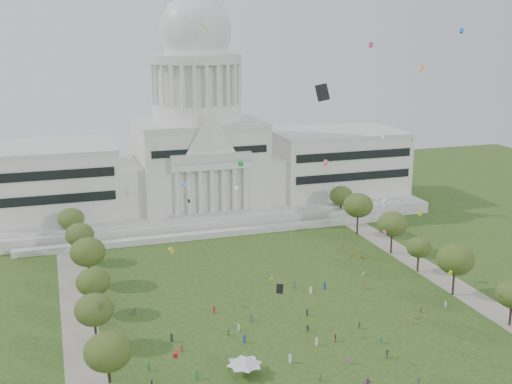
% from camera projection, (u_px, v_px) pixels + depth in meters
% --- Properties ---
extents(ground, '(400.00, 400.00, 0.00)m').
position_uv_depth(ground, '(322.00, 352.00, 135.31)').
color(ground, '#2D4B18').
rests_on(ground, ground).
extents(capitol, '(160.00, 64.50, 91.30)m').
position_uv_depth(capitol, '(198.00, 152.00, 234.49)').
color(capitol, beige).
rests_on(capitol, ground).
extents(path_left, '(8.00, 160.00, 0.04)m').
position_uv_depth(path_left, '(79.00, 323.00, 148.62)').
color(path_left, gray).
rests_on(path_left, ground).
extents(path_right, '(8.00, 160.00, 0.04)m').
position_uv_depth(path_right, '(438.00, 275.00, 177.30)').
color(path_right, gray).
rests_on(path_right, ground).
extents(row_tree_l_1, '(8.86, 8.86, 12.59)m').
position_uv_depth(row_tree_l_1, '(108.00, 352.00, 117.20)').
color(row_tree_l_1, black).
rests_on(row_tree_l_1, ground).
extents(row_tree_l_2, '(8.42, 8.42, 11.97)m').
position_uv_depth(row_tree_l_2, '(94.00, 310.00, 135.70)').
color(row_tree_l_2, black).
rests_on(row_tree_l_2, ground).
extents(row_tree_r_2, '(9.55, 9.55, 13.58)m').
position_uv_depth(row_tree_r_2, '(455.00, 259.00, 162.19)').
color(row_tree_r_2, black).
rests_on(row_tree_r_2, ground).
extents(row_tree_l_3, '(8.12, 8.12, 11.55)m').
position_uv_depth(row_tree_l_3, '(93.00, 282.00, 151.37)').
color(row_tree_l_3, black).
rests_on(row_tree_l_3, ground).
extents(row_tree_r_3, '(7.01, 7.01, 9.98)m').
position_uv_depth(row_tree_r_3, '(419.00, 247.00, 178.61)').
color(row_tree_r_3, black).
rests_on(row_tree_r_3, ground).
extents(row_tree_l_4, '(9.29, 9.29, 13.21)m').
position_uv_depth(row_tree_l_4, '(88.00, 252.00, 168.13)').
color(row_tree_l_4, black).
rests_on(row_tree_l_4, ground).
extents(row_tree_r_4, '(9.19, 9.19, 13.06)m').
position_uv_depth(row_tree_r_4, '(392.00, 224.00, 192.51)').
color(row_tree_r_4, black).
rests_on(row_tree_r_4, ground).
extents(row_tree_l_5, '(8.33, 8.33, 11.85)m').
position_uv_depth(row_tree_l_5, '(80.00, 235.00, 185.17)').
color(row_tree_l_5, black).
rests_on(row_tree_l_5, ground).
extents(row_tree_r_5, '(9.82, 9.82, 13.96)m').
position_uv_depth(row_tree_r_5, '(358.00, 205.00, 210.55)').
color(row_tree_r_5, black).
rests_on(row_tree_r_5, ground).
extents(row_tree_l_6, '(8.19, 8.19, 11.64)m').
position_uv_depth(row_tree_l_6, '(71.00, 219.00, 201.42)').
color(row_tree_l_6, black).
rests_on(row_tree_l_6, ground).
extents(row_tree_r_6, '(8.42, 8.42, 11.97)m').
position_uv_depth(row_tree_r_6, '(341.00, 196.00, 228.17)').
color(row_tree_r_6, black).
rests_on(row_tree_r_6, ground).
extents(event_tent, '(7.91, 7.91, 4.12)m').
position_uv_depth(event_tent, '(244.00, 360.00, 125.78)').
color(event_tent, '#4C4C4C').
rests_on(event_tent, ground).
extents(person_0, '(0.85, 0.91, 1.56)m').
position_uv_depth(person_0, '(446.00, 304.00, 156.93)').
color(person_0, silver).
rests_on(person_0, ground).
extents(person_2, '(0.81, 0.58, 1.54)m').
position_uv_depth(person_2, '(421.00, 310.00, 153.89)').
color(person_2, olive).
rests_on(person_2, ground).
extents(person_3, '(1.14, 1.31, 1.80)m').
position_uv_depth(person_3, '(381.00, 340.00, 138.80)').
color(person_3, '#33723F').
rests_on(person_3, ground).
extents(person_4, '(0.83, 1.15, 1.77)m').
position_uv_depth(person_4, '(336.00, 338.00, 139.73)').
color(person_4, '#B21E1E').
rests_on(person_4, ground).
extents(person_5, '(1.32, 1.68, 1.70)m').
position_uv_depth(person_5, '(308.00, 328.00, 144.20)').
color(person_5, '#4C4C51').
rests_on(person_5, ground).
extents(person_6, '(0.82, 1.01, 1.78)m').
position_uv_depth(person_6, '(418.00, 382.00, 122.09)').
color(person_6, '#4C4C51').
rests_on(person_6, ground).
extents(person_7, '(0.74, 0.71, 1.65)m').
position_uv_depth(person_7, '(320.00, 377.00, 123.99)').
color(person_7, '#4C4C51').
rests_on(person_7, ground).
extents(person_8, '(0.74, 0.48, 1.46)m').
position_uv_depth(person_8, '(228.00, 332.00, 142.53)').
color(person_8, '#33723F').
rests_on(person_8, ground).
extents(person_9, '(1.26, 1.35, 1.90)m').
position_uv_depth(person_9, '(387.00, 354.00, 132.60)').
color(person_9, '#26262B').
rests_on(person_9, ground).
extents(person_10, '(0.57, 0.97, 1.61)m').
position_uv_depth(person_10, '(359.00, 325.00, 145.92)').
color(person_10, '#4C4C51').
rests_on(person_10, ground).
extents(person_11, '(1.91, 1.04, 1.95)m').
position_uv_depth(person_11, '(368.00, 383.00, 121.70)').
color(person_11, '#994C8C').
rests_on(person_11, ground).
extents(distant_crowd, '(67.40, 40.75, 1.90)m').
position_uv_depth(distant_crowd, '(247.00, 325.00, 145.67)').
color(distant_crowd, '#26262B').
rests_on(distant_crowd, ground).
extents(kite_swarm, '(92.95, 106.28, 64.49)m').
position_uv_depth(kite_swarm, '(338.00, 197.00, 138.04)').
color(kite_swarm, green).
rests_on(kite_swarm, ground).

